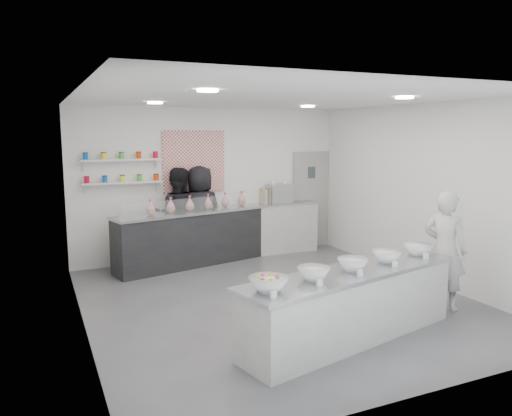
{
  "coord_description": "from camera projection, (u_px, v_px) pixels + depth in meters",
  "views": [
    {
      "loc": [
        -3.25,
        -6.45,
        2.52
      ],
      "look_at": [
        -0.17,
        0.4,
        1.38
      ],
      "focal_mm": 35.0,
      "sensor_mm": 36.0,
      "label": 1
    }
  ],
  "objects": [
    {
      "name": "sneeze_guard",
      "position": [
        207.0,
        204.0,
        9.25
      ],
      "size": [
        3.26,
        0.77,
        0.29
      ],
      "primitive_type": "cube",
      "rotation": [
        0.0,
        0.0,
        0.23
      ],
      "color": "white",
      "rests_on": "back_bar"
    },
    {
      "name": "back_door",
      "position": [
        311.0,
        200.0,
        10.97
      ],
      "size": [
        0.88,
        0.04,
        2.1
      ],
      "primitive_type": "cube",
      "color": "gray",
      "rests_on": "floor"
    },
    {
      "name": "downlight_1",
      "position": [
        405.0,
        98.0,
        6.73
      ],
      "size": [
        0.24,
        0.24,
        0.02
      ],
      "primitive_type": "cylinder",
      "color": "white",
      "rests_on": "ceiling"
    },
    {
      "name": "ceiling",
      "position": [
        279.0,
        98.0,
        7.06
      ],
      "size": [
        6.0,
        6.0,
        0.0
      ],
      "primitive_type": "plane",
      "rotation": [
        3.14,
        0.0,
        0.0
      ],
      "color": "white",
      "rests_on": "floor"
    },
    {
      "name": "back_wall",
      "position": [
        211.0,
        184.0,
        9.99
      ],
      "size": [
        5.5,
        0.0,
        5.5
      ],
      "primitive_type": "plane",
      "rotation": [
        1.57,
        0.0,
        0.0
      ],
      "color": "white",
      "rests_on": "floor"
    },
    {
      "name": "cup_stacks",
      "position": [
        267.0,
        196.0,
        10.31
      ],
      "size": [
        0.24,
        0.24,
        0.31
      ],
      "primitive_type": null,
      "color": "#998966",
      "rests_on": "espresso_ledge"
    },
    {
      "name": "espresso_machine",
      "position": [
        279.0,
        194.0,
        10.41
      ],
      "size": [
        0.49,
        0.34,
        0.37
      ],
      "primitive_type": "cube",
      "color": "#93969E",
      "rests_on": "espresso_ledge"
    },
    {
      "name": "woman_prep",
      "position": [
        445.0,
        250.0,
        7.11
      ],
      "size": [
        0.63,
        0.74,
        1.71
      ],
      "primitive_type": "imported",
      "rotation": [
        0.0,
        0.0,
        2.01
      ],
      "color": "beige",
      "rests_on": "floor"
    },
    {
      "name": "downlight_2",
      "position": [
        155.0,
        103.0,
        7.94
      ],
      "size": [
        0.24,
        0.24,
        0.02
      ],
      "primitive_type": "cylinder",
      "color": "white",
      "rests_on": "ceiling"
    },
    {
      "name": "label_cards",
      "position": [
        370.0,
        280.0,
        5.52
      ],
      "size": [
        2.66,
        0.04,
        0.07
      ],
      "primitive_type": null,
      "color": "white",
      "rests_on": "prep_counter"
    },
    {
      "name": "downlight_0",
      "position": [
        208.0,
        91.0,
        5.6
      ],
      "size": [
        0.24,
        0.24,
        0.02
      ],
      "primitive_type": "cylinder",
      "color": "white",
      "rests_on": "ceiling"
    },
    {
      "name": "espresso_ledge",
      "position": [
        284.0,
        227.0,
        10.57
      ],
      "size": [
        1.42,
        0.45,
        1.05
      ],
      "primitive_type": "cube",
      "color": "silver",
      "rests_on": "floor"
    },
    {
      "name": "prep_bowls",
      "position": [
        353.0,
        265.0,
        6.01
      ],
      "size": [
        3.01,
        1.13,
        0.15
      ],
      "primitive_type": null,
      "rotation": [
        0.0,
        0.0,
        0.23
      ],
      "color": "white",
      "rests_on": "prep_counter"
    },
    {
      "name": "staff_right",
      "position": [
        200.0,
        213.0,
        9.79
      ],
      "size": [
        0.97,
        0.69,
        1.88
      ],
      "primitive_type": "imported",
      "rotation": [
        0.0,
        0.0,
        3.24
      ],
      "color": "black",
      "rests_on": "floor"
    },
    {
      "name": "cookie_bags",
      "position": [
        199.0,
        202.0,
        9.48
      ],
      "size": [
        2.15,
        0.65,
        0.29
      ],
      "primitive_type": null,
      "rotation": [
        0.0,
        0.0,
        0.23
      ],
      "color": "pink",
      "rests_on": "back_bar"
    },
    {
      "name": "preserve_jars",
      "position": [
        122.0,
        167.0,
        9.12
      ],
      "size": [
        1.45,
        0.1,
        0.56
      ],
      "primitive_type": null,
      "color": "red",
      "rests_on": "jar_shelf_lower"
    },
    {
      "name": "pattern_panel",
      "position": [
        194.0,
        162.0,
        9.76
      ],
      "size": [
        1.25,
        0.03,
        1.2
      ],
      "primitive_type": "cube",
      "color": "#C03D38",
      "rests_on": "back_wall"
    },
    {
      "name": "staff_left",
      "position": [
        177.0,
        216.0,
        9.6
      ],
      "size": [
        1.09,
        0.97,
        1.86
      ],
      "primitive_type": "imported",
      "rotation": [
        0.0,
        0.0,
        2.79
      ],
      "color": "black",
      "rests_on": "floor"
    },
    {
      "name": "downlight_3",
      "position": [
        308.0,
        107.0,
        9.08
      ],
      "size": [
        0.24,
        0.24,
        0.02
      ],
      "primitive_type": "cylinder",
      "color": "white",
      "rests_on": "ceiling"
    },
    {
      "name": "prep_counter",
      "position": [
        351.0,
        305.0,
        6.09
      ],
      "size": [
        3.25,
        1.42,
        0.87
      ],
      "primitive_type": "cube",
      "rotation": [
        0.0,
        0.0,
        0.23
      ],
      "color": "silver",
      "rests_on": "floor"
    },
    {
      "name": "right_wall",
      "position": [
        424.0,
        193.0,
        8.4
      ],
      "size": [
        0.0,
        6.0,
        6.0
      ],
      "primitive_type": "plane",
      "rotation": [
        1.57,
        0.0,
        -1.57
      ],
      "color": "white",
      "rests_on": "floor"
    },
    {
      "name": "back_bar",
      "position": [
        200.0,
        237.0,
        9.58
      ],
      "size": [
        3.45,
        1.37,
        1.05
      ],
      "primitive_type": "cube",
      "rotation": [
        0.0,
        0.0,
        0.23
      ],
      "color": "black",
      "rests_on": "floor"
    },
    {
      "name": "jar_shelf_lower",
      "position": [
        122.0,
        183.0,
        9.18
      ],
      "size": [
        1.45,
        0.22,
        0.04
      ],
      "primitive_type": "cube",
      "color": "silver",
      "rests_on": "back_wall"
    },
    {
      "name": "jar_shelf_upper",
      "position": [
        121.0,
        160.0,
        9.11
      ],
      "size": [
        1.45,
        0.22,
        0.04
      ],
      "primitive_type": "cube",
      "color": "silver",
      "rests_on": "back_wall"
    },
    {
      "name": "left_wall",
      "position": [
        80.0,
        215.0,
        6.17
      ],
      "size": [
        0.0,
        6.0,
        6.0
      ],
      "primitive_type": "plane",
      "rotation": [
        1.57,
        0.0,
        1.57
      ],
      "color": "white",
      "rests_on": "floor"
    },
    {
      "name": "floor",
      "position": [
        277.0,
        301.0,
        7.51
      ],
      "size": [
        6.0,
        6.0,
        0.0
      ],
      "primitive_type": "plane",
      "color": "#515156",
      "rests_on": "ground"
    }
  ]
}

